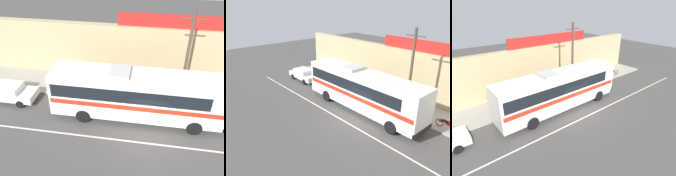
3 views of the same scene
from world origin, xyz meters
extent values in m
plane|color=#4F4C49|center=(0.00, 0.00, 0.00)|extent=(70.00, 70.00, 0.00)
cube|color=#A8A399|center=(0.00, 5.20, 0.07)|extent=(30.00, 3.60, 0.14)
cube|color=tan|center=(0.00, 7.35, 2.40)|extent=(30.00, 0.70, 4.80)
cube|color=red|center=(2.15, 7.35, 5.35)|extent=(10.38, 0.12, 1.10)
cube|color=silver|center=(0.00, -0.80, 0.00)|extent=(30.00, 0.14, 0.01)
cube|color=white|center=(-0.89, 1.77, 1.99)|extent=(11.87, 2.49, 3.10)
cube|color=black|center=(-1.37, 1.77, 2.54)|extent=(10.45, 2.51, 0.96)
cube|color=red|center=(-0.89, 1.77, 1.69)|extent=(11.64, 2.50, 0.36)
cube|color=black|center=(5.02, 1.77, 2.44)|extent=(0.04, 2.24, 1.40)
cube|color=black|center=(5.01, 1.77, 0.62)|extent=(0.12, 2.49, 0.36)
cube|color=silver|center=(-2.08, 1.77, 3.66)|extent=(1.40, 1.74, 0.24)
cylinder|color=black|center=(3.15, 2.93, 0.52)|extent=(1.04, 0.32, 1.04)
cylinder|color=black|center=(3.15, 0.62, 0.52)|extent=(1.04, 0.32, 1.04)
cylinder|color=black|center=(-4.45, 2.93, 0.52)|extent=(1.04, 0.32, 1.04)
cylinder|color=black|center=(-4.45, 0.62, 0.52)|extent=(1.04, 0.32, 1.04)
cube|color=silver|center=(-10.90, 2.22, 0.61)|extent=(4.33, 1.80, 0.56)
cube|color=silver|center=(-11.00, 2.22, 1.13)|extent=(2.25, 1.62, 0.48)
cube|color=black|center=(-10.17, 2.22, 1.09)|extent=(0.21, 1.51, 0.34)
cylinder|color=black|center=(-9.65, 3.07, 0.31)|extent=(0.62, 0.20, 0.62)
cylinder|color=black|center=(-9.65, 1.37, 0.31)|extent=(0.62, 0.20, 0.62)
cylinder|color=black|center=(-12.16, 3.07, 0.31)|extent=(0.62, 0.20, 0.62)
cylinder|color=black|center=(-12.16, 1.37, 0.31)|extent=(0.62, 0.20, 0.62)
cylinder|color=brown|center=(2.36, 3.78, 3.77)|extent=(0.22, 0.22, 7.25)
cylinder|color=brown|center=(2.36, 3.78, 6.79)|extent=(1.60, 0.10, 0.10)
torus|color=black|center=(5.14, 4.13, 0.45)|extent=(0.62, 0.06, 0.62)
ellipsoid|color=red|center=(5.80, 4.13, 0.63)|extent=(0.56, 0.22, 0.34)
cube|color=black|center=(5.52, 4.13, 0.75)|extent=(0.52, 0.20, 0.10)
ellipsoid|color=red|center=(5.20, 4.13, 0.59)|extent=(0.36, 0.14, 0.16)
camera|label=1|loc=(-0.22, -12.51, 12.16)|focal=40.47mm
camera|label=2|loc=(11.30, -11.71, 9.47)|focal=35.91mm
camera|label=3|loc=(-10.28, -10.56, 9.13)|focal=30.41mm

